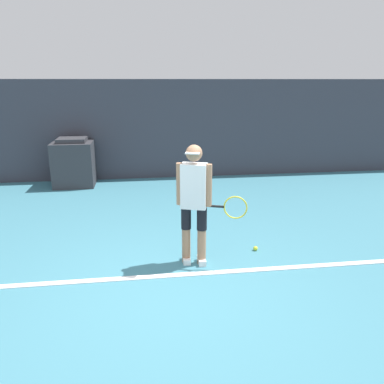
# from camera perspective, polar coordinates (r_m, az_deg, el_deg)

# --- Properties ---
(ground_plane) EXTENTS (24.00, 24.00, 0.00)m
(ground_plane) POSITION_cam_1_polar(r_m,az_deg,el_deg) (4.74, -3.04, -14.99)
(ground_plane) COLOR teal
(back_wall) EXTENTS (24.00, 0.10, 2.52)m
(back_wall) POSITION_cam_1_polar(r_m,az_deg,el_deg) (9.80, -5.93, 9.38)
(back_wall) COLOR #383842
(back_wall) RESTS_ON ground_plane
(court_baseline) EXTENTS (21.60, 0.10, 0.01)m
(court_baseline) POSITION_cam_1_polar(r_m,az_deg,el_deg) (5.08, -3.42, -12.60)
(court_baseline) COLOR white
(court_baseline) RESTS_ON ground_plane
(tennis_player) EXTENTS (0.92, 0.39, 1.68)m
(tennis_player) POSITION_cam_1_polar(r_m,az_deg,el_deg) (5.05, 0.45, -1.18)
(tennis_player) COLOR #A37556
(tennis_player) RESTS_ON ground_plane
(tennis_ball) EXTENTS (0.07, 0.07, 0.07)m
(tennis_ball) POSITION_cam_1_polar(r_m,az_deg,el_deg) (5.83, 9.65, -8.46)
(tennis_ball) COLOR #D1E533
(tennis_ball) RESTS_ON ground_plane
(covered_chair) EXTENTS (0.95, 0.83, 1.17)m
(covered_chair) POSITION_cam_1_polar(r_m,az_deg,el_deg) (9.55, -17.55, 4.25)
(covered_chair) COLOR #333338
(covered_chair) RESTS_ON ground_plane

